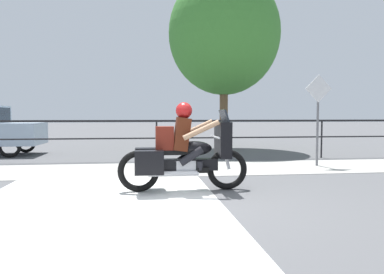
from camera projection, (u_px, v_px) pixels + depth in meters
The scene contains 7 objects.
ground_plane at pixel (169, 201), 5.77m from camera, with size 120.00×120.00×0.00m, color #565659.
sidewalk_band at pixel (160, 169), 9.13m from camera, with size 44.00×2.40×0.01m, color #A8A59E.
crosswalk_band at pixel (96, 206), 5.43m from camera, with size 3.72×6.00×0.01m, color silver.
fence_railing at pixel (157, 129), 10.90m from camera, with size 36.00×0.05×1.19m.
motorcycle at pixel (183, 152), 6.54m from camera, with size 2.29×0.76×1.55m.
street_sign at pixel (318, 109), 9.67m from camera, with size 0.71×0.06×2.36m.
tree_behind_sign at pixel (224, 34), 14.20m from camera, with size 4.22×4.22×6.73m.
Camera 1 is at (-0.40, -5.70, 1.33)m, focal length 35.00 mm.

